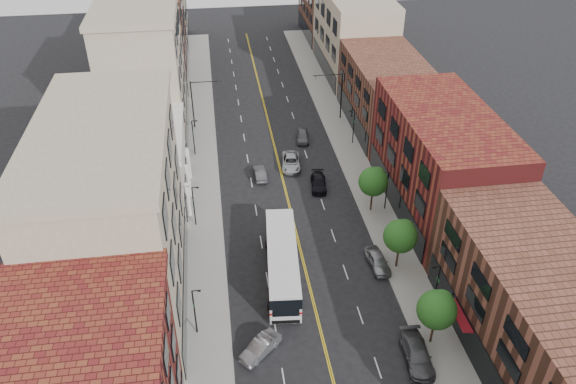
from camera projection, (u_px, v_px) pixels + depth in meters
name	position (u px, v px, depth m)	size (l,w,h in m)	color
sidewalk_left	(203.00, 173.00, 72.53)	(4.00, 110.00, 0.15)	gray
sidewalk_right	(354.00, 162.00, 74.88)	(4.00, 110.00, 0.15)	gray
bldg_l_tanoffice	(118.00, 225.00, 48.67)	(10.00, 22.00, 18.00)	gray
bldg_l_white	(141.00, 167.00, 66.23)	(10.00, 14.00, 8.00)	silver
bldg_l_far_a	(145.00, 73.00, 77.37)	(10.00, 20.00, 18.00)	gray
bldg_l_far_b	(154.00, 36.00, 94.61)	(10.00, 20.00, 15.00)	brown
bldg_r_near	(550.00, 328.00, 44.25)	(10.00, 26.00, 10.00)	brown
bldg_r_mid	(441.00, 162.00, 63.37)	(10.00, 22.00, 12.00)	maroon
bldg_r_far_a	(387.00, 94.00, 81.15)	(10.00, 20.00, 10.00)	brown
bldg_r_far_b	(353.00, 33.00, 97.25)	(10.00, 22.00, 14.00)	gray
bldg_r_far_c	(330.00, 9.00, 114.49)	(10.00, 18.00, 11.00)	brown
tree_r_1	(438.00, 308.00, 47.18)	(3.40, 3.40, 5.59)	black
tree_r_2	(401.00, 235.00, 55.38)	(3.40, 3.40, 5.59)	black
tree_r_3	(374.00, 181.00, 63.58)	(3.40, 3.40, 5.59)	black
lamp_l_1	(195.00, 309.00, 48.66)	(0.81, 0.55, 5.05)	black
lamp_l_2	(194.00, 204.00, 61.78)	(0.81, 0.55, 5.05)	black
lamp_l_3	(194.00, 136.00, 74.90)	(0.81, 0.55, 5.05)	black
lamp_r_1	(437.00, 284.00, 51.23)	(0.81, 0.55, 5.05)	black
lamp_r_2	(387.00, 188.00, 64.35)	(0.81, 0.55, 5.05)	black
lamp_r_3	(353.00, 125.00, 77.47)	(0.81, 0.55, 5.05)	black
signal_mast_left	(197.00, 99.00, 80.60)	(4.49, 0.18, 7.20)	black
signal_mast_right	(337.00, 90.00, 83.01)	(4.49, 0.18, 7.20)	black
city_bus	(282.00, 261.00, 55.42)	(4.09, 13.61, 3.45)	silver
car_angle_b	(260.00, 347.00, 48.10)	(1.45, 4.15, 1.37)	gray
car_parked_mid	(417.00, 355.00, 47.33)	(2.15, 5.28, 1.53)	#4A4A4F
car_parked_far	(378.00, 261.00, 57.28)	(1.77, 4.39, 1.50)	gray
car_lane_behind	(260.00, 173.00, 71.41)	(1.37, 3.92, 1.29)	#434247
car_lane_a	(318.00, 183.00, 69.55)	(1.85, 4.56, 1.32)	black
car_lane_b	(291.00, 162.00, 73.59)	(2.43, 5.26, 1.46)	#AEB1B6
car_lane_c	(303.00, 136.00, 79.58)	(1.67, 4.15, 1.42)	#535459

